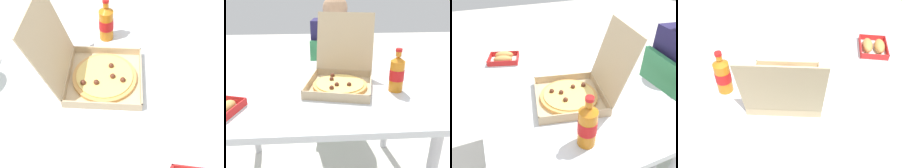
% 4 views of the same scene
% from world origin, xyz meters
% --- Properties ---
extents(ground_plane, '(10.00, 10.00, 0.00)m').
position_xyz_m(ground_plane, '(0.00, 0.00, 0.00)').
color(ground_plane, beige).
extents(dining_table, '(1.14, 0.91, 0.72)m').
position_xyz_m(dining_table, '(0.00, 0.00, 0.64)').
color(dining_table, silver).
rests_on(dining_table, ground_plane).
extents(pizza_box_open, '(0.41, 0.48, 0.36)m').
position_xyz_m(pizza_box_open, '(0.12, 0.01, 0.77)').
color(pizza_box_open, tan).
rests_on(pizza_box_open, dining_table).
extents(cola_bottle, '(0.07, 0.07, 0.22)m').
position_xyz_m(cola_bottle, '(0.40, -0.08, 0.81)').
color(cola_bottle, orange).
rests_on(cola_bottle, dining_table).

